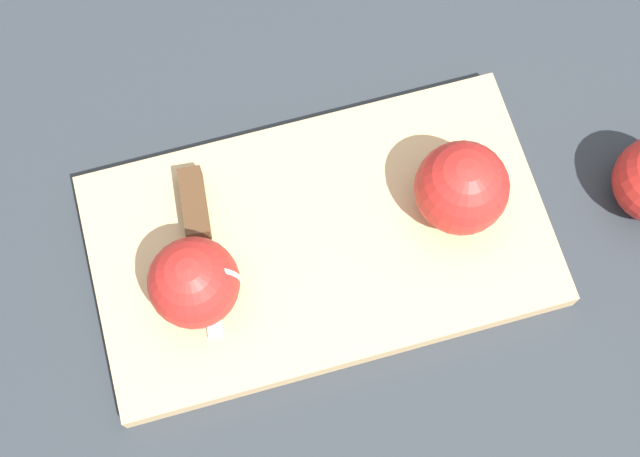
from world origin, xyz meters
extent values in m
plane|color=#282D33|center=(0.00, 0.00, 0.00)|extent=(4.00, 4.00, 0.00)
cube|color=tan|center=(0.00, 0.00, 0.01)|extent=(0.42, 0.29, 0.02)
sphere|color=red|center=(-0.11, 0.03, 0.06)|extent=(0.08, 0.08, 0.08)
cylinder|color=#EFE5C6|center=(-0.12, 0.02, 0.06)|extent=(0.07, 0.02, 0.07)
sphere|color=red|center=(0.11, 0.00, 0.06)|extent=(0.07, 0.07, 0.07)
cylinder|color=#EFE5C6|center=(0.11, 0.00, 0.06)|extent=(0.06, 0.03, 0.07)
cube|color=silver|center=(0.10, 0.00, 0.02)|extent=(0.03, 0.08, 0.00)
cube|color=#472D19|center=(0.08, -0.07, 0.03)|extent=(0.04, 0.06, 0.02)
camera|label=1|loc=(0.11, 0.22, 0.73)|focal=50.00mm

